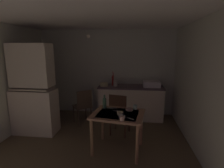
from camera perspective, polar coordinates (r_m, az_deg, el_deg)
ground_plane at (r=3.75m, az=-5.97°, el=-18.90°), size 4.82×4.82×0.00m
wall_back at (r=5.10m, az=-1.73°, el=3.83°), size 3.92×0.10×2.42m
wall_right at (r=3.45m, az=27.25°, el=-1.26°), size 0.10×3.71×2.42m
ceiling_slab at (r=3.28m, az=-6.94°, el=21.51°), size 3.92×3.71×0.10m
hutch_cabinet at (r=4.23m, az=-24.27°, el=-2.58°), size 0.94×0.47×2.01m
counter_cabinet at (r=4.85m, az=6.06°, el=-5.88°), size 1.74×0.64×0.89m
sink_basin at (r=4.75m, az=12.80°, el=0.02°), size 0.44×0.34×0.15m
hand_pump at (r=4.78m, az=0.26°, el=1.49°), size 0.05×0.27×0.39m
mixing_bowl_counter at (r=4.74m, az=-2.62°, el=-0.14°), size 0.22×0.22×0.09m
stoneware_crock at (r=4.72m, az=1.15°, el=0.21°), size 0.11×0.11×0.15m
dining_table at (r=3.26m, az=1.95°, el=-11.43°), size 1.02×0.86×0.74m
chair_far_side at (r=3.86m, az=2.37°, el=-9.66°), size 0.48×0.48×0.94m
chair_by_counter at (r=4.46m, az=-9.48°, el=-6.99°), size 0.56×0.56×0.90m
serving_bowl_wide at (r=3.03m, az=3.27°, el=-10.64°), size 0.12×0.12×0.03m
soup_bowl_small at (r=3.17m, az=2.71°, el=-9.51°), size 0.12×0.12×0.04m
sauce_dish at (r=3.37m, az=5.61°, el=-8.24°), size 0.14×0.14×0.04m
teacup_cream at (r=3.44m, az=7.61°, el=-7.51°), size 0.08×0.08×0.08m
mug_tall at (r=2.89m, az=3.32°, el=-11.21°), size 0.08×0.08×0.08m
glass_bottle at (r=3.44m, az=-2.48°, el=-6.20°), size 0.07×0.07×0.27m
table_knife at (r=3.48m, az=-0.05°, el=-7.88°), size 0.19×0.04×0.00m
teaspoon_near_bowl at (r=3.34m, az=1.38°, el=-8.71°), size 0.13×0.06×0.00m
teaspoon_by_cup at (r=3.00m, az=5.99°, el=-11.21°), size 0.12×0.10×0.00m
pendant_bulb at (r=3.65m, az=-7.85°, el=15.26°), size 0.08×0.08×0.08m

